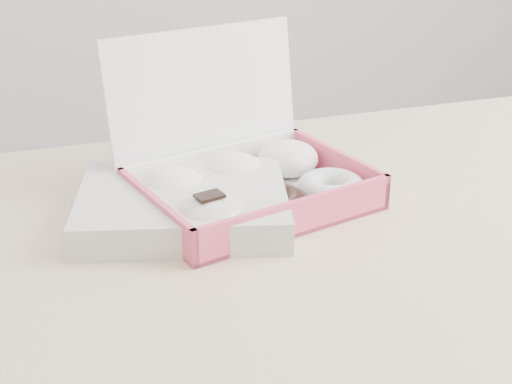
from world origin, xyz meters
name	(u,v)px	position (x,y,z in m)	size (l,w,h in m)	color
table	(372,264)	(0.00, 0.00, 0.67)	(1.20, 0.80, 0.75)	tan
donut_box	(244,178)	(-0.16, 0.10, 0.79)	(0.36, 0.33, 0.22)	white
newspapers	(183,205)	(-0.25, 0.07, 0.77)	(0.27, 0.22, 0.04)	white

